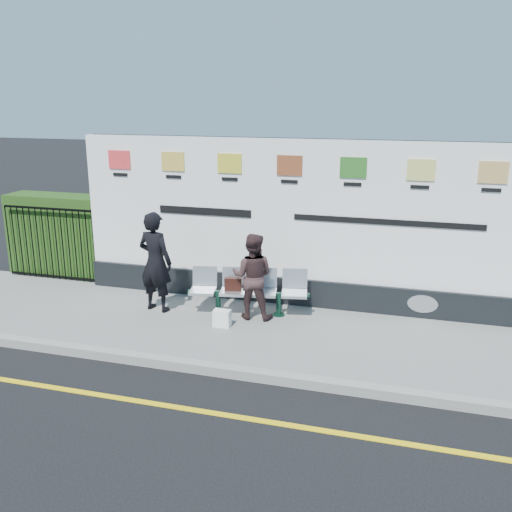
# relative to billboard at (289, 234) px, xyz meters

# --- Properties ---
(ground) EXTENTS (80.00, 80.00, 0.00)m
(ground) POSITION_rel_billboard_xyz_m (-0.50, -3.85, -1.42)
(ground) COLOR black
(pavement) EXTENTS (14.00, 3.00, 0.12)m
(pavement) POSITION_rel_billboard_xyz_m (-0.50, -1.35, -1.36)
(pavement) COLOR gray
(pavement) RESTS_ON ground
(kerb) EXTENTS (14.00, 0.18, 0.14)m
(kerb) POSITION_rel_billboard_xyz_m (-0.50, -2.85, -1.35)
(kerb) COLOR gray
(kerb) RESTS_ON ground
(yellow_line) EXTENTS (14.00, 0.10, 0.01)m
(yellow_line) POSITION_rel_billboard_xyz_m (-0.50, -3.85, -1.42)
(yellow_line) COLOR yellow
(yellow_line) RESTS_ON ground
(billboard) EXTENTS (8.00, 0.30, 3.00)m
(billboard) POSITION_rel_billboard_xyz_m (0.00, 0.00, 0.00)
(billboard) COLOR black
(billboard) RESTS_ON pavement
(hedge) EXTENTS (2.35, 0.70, 1.70)m
(hedge) POSITION_rel_billboard_xyz_m (-5.08, 0.45, -0.45)
(hedge) COLOR #244715
(hedge) RESTS_ON pavement
(railing) EXTENTS (2.05, 0.06, 1.54)m
(railing) POSITION_rel_billboard_xyz_m (-5.08, -0.00, -0.53)
(railing) COLOR black
(railing) RESTS_ON pavement
(bench) EXTENTS (2.11, 0.92, 0.44)m
(bench) POSITION_rel_billboard_xyz_m (-0.54, -0.80, -1.08)
(bench) COLOR #AFB4B9
(bench) RESTS_ON pavement
(woman_left) EXTENTS (0.72, 0.54, 1.80)m
(woman_left) POSITION_rel_billboard_xyz_m (-2.18, -1.04, -0.40)
(woman_left) COLOR black
(woman_left) RESTS_ON pavement
(woman_right) EXTENTS (0.77, 0.62, 1.50)m
(woman_right) POSITION_rel_billboard_xyz_m (-0.43, -0.91, -0.55)
(woman_right) COLOR #3A2525
(woman_right) RESTS_ON pavement
(handbag_brown) EXTENTS (0.31, 0.19, 0.23)m
(handbag_brown) POSITION_rel_billboard_xyz_m (-0.80, -0.85, -0.75)
(handbag_brown) COLOR black
(handbag_brown) RESTS_ON bench
(carrier_bag_white) EXTENTS (0.28, 0.17, 0.28)m
(carrier_bag_white) POSITION_rel_billboard_xyz_m (-0.80, -1.44, -1.16)
(carrier_bag_white) COLOR white
(carrier_bag_white) RESTS_ON pavement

